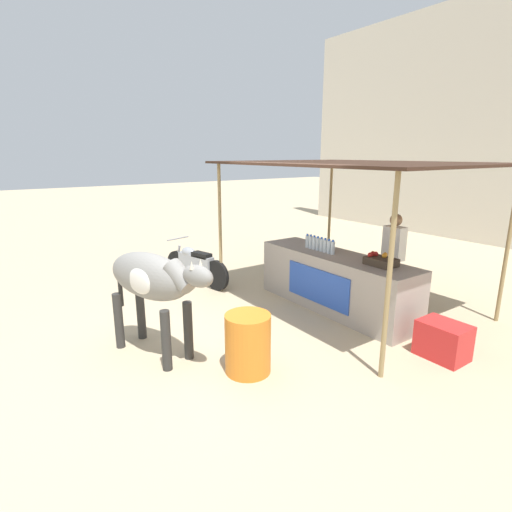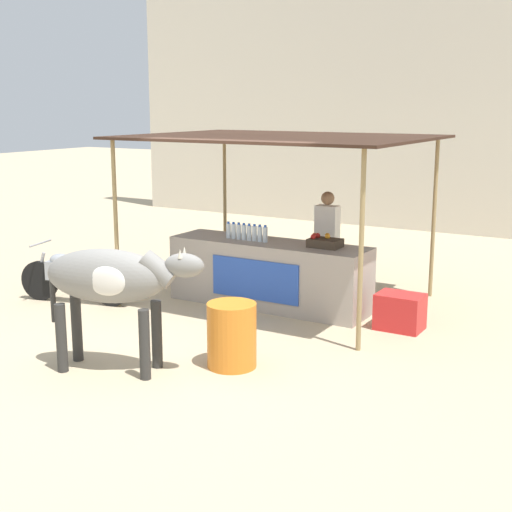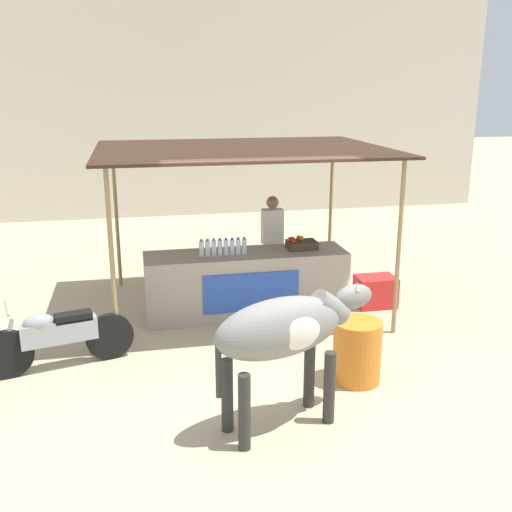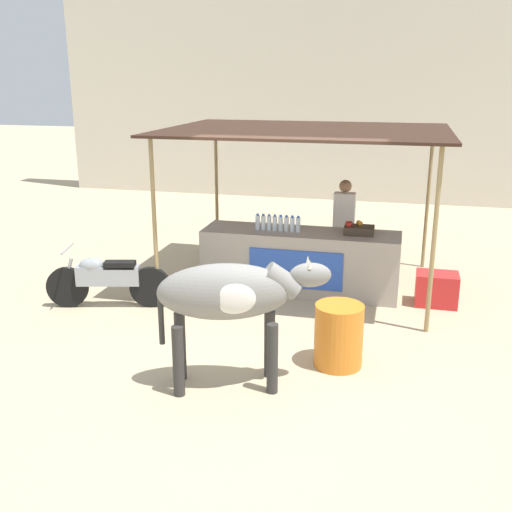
{
  "view_description": "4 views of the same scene",
  "coord_description": "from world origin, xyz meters",
  "px_view_note": "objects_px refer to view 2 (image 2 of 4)",
  "views": [
    {
      "loc": [
        4.53,
        -2.63,
        2.6
      ],
      "look_at": [
        -0.48,
        0.89,
        1.02
      ],
      "focal_mm": 28.0,
      "sensor_mm": 36.0,
      "label": 1
    },
    {
      "loc": [
        4.99,
        -6.63,
        2.93
      ],
      "look_at": [
        0.29,
        1.34,
        0.94
      ],
      "focal_mm": 50.0,
      "sensor_mm": 36.0,
      "label": 2
    },
    {
      "loc": [
        -1.58,
        -6.19,
        3.36
      ],
      "look_at": [
        -0.01,
        1.41,
        1.13
      ],
      "focal_mm": 42.0,
      "sensor_mm": 36.0,
      "label": 3
    },
    {
      "loc": [
        1.47,
        -6.52,
        3.22
      ],
      "look_at": [
        -0.47,
        1.28,
        0.8
      ],
      "focal_mm": 42.0,
      "sensor_mm": 36.0,
      "label": 4
    }
  ],
  "objects_px": {
    "stall_counter": "(269,274)",
    "fruit_crate": "(324,242)",
    "vendor_behind_counter": "(327,245)",
    "cow": "(112,280)",
    "water_barrel": "(232,335)",
    "motorcycle_parked": "(73,275)",
    "cooler_box": "(400,312)"
  },
  "relations": [
    {
      "from": "fruit_crate",
      "to": "cow",
      "type": "distance_m",
      "value": 3.35
    },
    {
      "from": "stall_counter",
      "to": "water_barrel",
      "type": "bearing_deg",
      "value": -69.96
    },
    {
      "from": "stall_counter",
      "to": "fruit_crate",
      "type": "height_order",
      "value": "fruit_crate"
    },
    {
      "from": "cow",
      "to": "cooler_box",
      "type": "bearing_deg",
      "value": 53.53
    },
    {
      "from": "fruit_crate",
      "to": "motorcycle_parked",
      "type": "xyz_separation_m",
      "value": [
        -3.44,
        -1.4,
        -0.6
      ]
    },
    {
      "from": "cow",
      "to": "motorcycle_parked",
      "type": "relative_size",
      "value": 1.04
    },
    {
      "from": "vendor_behind_counter",
      "to": "stall_counter",
      "type": "bearing_deg",
      "value": -127.35
    },
    {
      "from": "fruit_crate",
      "to": "vendor_behind_counter",
      "type": "relative_size",
      "value": 0.27
    },
    {
      "from": "fruit_crate",
      "to": "cooler_box",
      "type": "height_order",
      "value": "fruit_crate"
    },
    {
      "from": "fruit_crate",
      "to": "water_barrel",
      "type": "height_order",
      "value": "fruit_crate"
    },
    {
      "from": "cow",
      "to": "motorcycle_parked",
      "type": "xyz_separation_m",
      "value": [
        -2.39,
        1.79,
        -0.61
      ]
    },
    {
      "from": "stall_counter",
      "to": "cow",
      "type": "bearing_deg",
      "value": -93.58
    },
    {
      "from": "stall_counter",
      "to": "motorcycle_parked",
      "type": "relative_size",
      "value": 1.7
    },
    {
      "from": "vendor_behind_counter",
      "to": "water_barrel",
      "type": "relative_size",
      "value": 2.23
    },
    {
      "from": "water_barrel",
      "to": "motorcycle_parked",
      "type": "distance_m",
      "value": 3.6
    },
    {
      "from": "stall_counter",
      "to": "cooler_box",
      "type": "relative_size",
      "value": 5.0
    },
    {
      "from": "vendor_behind_counter",
      "to": "fruit_crate",
      "type": "bearing_deg",
      "value": -67.91
    },
    {
      "from": "cooler_box",
      "to": "cow",
      "type": "xyz_separation_m",
      "value": [
        -2.24,
        -3.03,
        0.79
      ]
    },
    {
      "from": "vendor_behind_counter",
      "to": "motorcycle_parked",
      "type": "xyz_separation_m",
      "value": [
        -3.16,
        -2.09,
        -0.42
      ]
    },
    {
      "from": "vendor_behind_counter",
      "to": "cow",
      "type": "relative_size",
      "value": 0.9
    },
    {
      "from": "fruit_crate",
      "to": "water_barrel",
      "type": "bearing_deg",
      "value": -89.81
    },
    {
      "from": "vendor_behind_counter",
      "to": "motorcycle_parked",
      "type": "bearing_deg",
      "value": -146.48
    },
    {
      "from": "cooler_box",
      "to": "motorcycle_parked",
      "type": "height_order",
      "value": "motorcycle_parked"
    },
    {
      "from": "water_barrel",
      "to": "stall_counter",
      "type": "bearing_deg",
      "value": 110.04
    },
    {
      "from": "water_barrel",
      "to": "cow",
      "type": "relative_size",
      "value": 0.4
    },
    {
      "from": "stall_counter",
      "to": "vendor_behind_counter",
      "type": "relative_size",
      "value": 1.82
    },
    {
      "from": "fruit_crate",
      "to": "vendor_behind_counter",
      "type": "xyz_separation_m",
      "value": [
        -0.28,
        0.7,
        -0.18
      ]
    },
    {
      "from": "fruit_crate",
      "to": "cooler_box",
      "type": "xyz_separation_m",
      "value": [
        1.19,
        -0.15,
        -0.79
      ]
    },
    {
      "from": "water_barrel",
      "to": "cooler_box",
      "type": "bearing_deg",
      "value": 62.61
    },
    {
      "from": "stall_counter",
      "to": "fruit_crate",
      "type": "distance_m",
      "value": 1.02
    },
    {
      "from": "cooler_box",
      "to": "water_barrel",
      "type": "xyz_separation_m",
      "value": [
        -1.18,
        -2.27,
        0.13
      ]
    },
    {
      "from": "vendor_behind_counter",
      "to": "cooler_box",
      "type": "xyz_separation_m",
      "value": [
        1.47,
        -0.85,
        -0.61
      ]
    }
  ]
}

